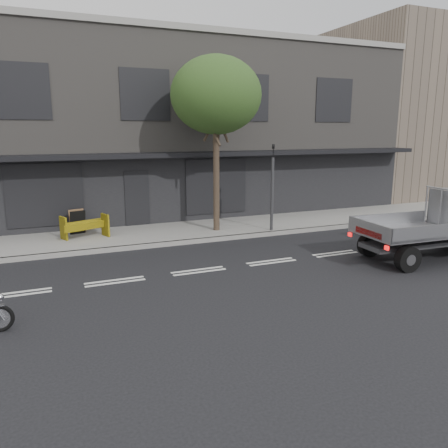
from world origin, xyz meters
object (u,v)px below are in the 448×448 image
street_tree (216,96)px  construction_barrier (85,227)px  sandwich_board (78,222)px  traffic_light_pole (272,192)px

street_tree → construction_barrier: street_tree is taller
construction_barrier → sandwich_board: size_ratio=1.73×
street_tree → construction_barrier: (-4.94, 0.39, -4.69)m
traffic_light_pole → construction_barrier: 7.13m
traffic_light_pole → construction_barrier: bearing=169.9°
street_tree → traffic_light_pole: size_ratio=1.93×
street_tree → sandwich_board: 7.06m
street_tree → construction_barrier: size_ratio=4.29×
street_tree → sandwich_board: street_tree is taller
street_tree → traffic_light_pole: street_tree is taller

